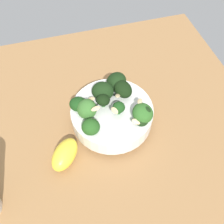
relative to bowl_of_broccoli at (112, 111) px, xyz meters
The scene contains 3 objects.
ground_plane 6.04cm from the bowl_of_broccoli, 133.68° to the left, with size 69.67×69.67×3.21cm, color #996D42.
bowl_of_broccoli is the anchor object (origin of this frame).
lemon_wedge 13.28cm from the bowl_of_broccoli, 118.33° to the left, with size 7.41×4.27×4.12cm, color yellow.
Camera 1 is at (-30.01, 7.40, 49.27)cm, focal length 42.25 mm.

